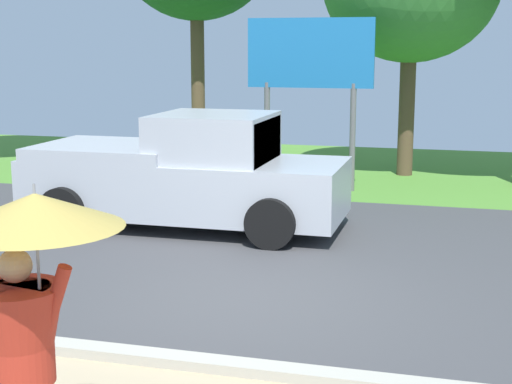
# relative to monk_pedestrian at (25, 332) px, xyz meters

# --- Properties ---
(ground_plane) EXTENTS (40.00, 22.00, 0.20)m
(ground_plane) POSITION_rel_monk_pedestrian_xyz_m (0.31, 7.16, -1.20)
(ground_plane) COLOR #424244
(monk_pedestrian) EXTENTS (1.13, 1.11, 2.13)m
(monk_pedestrian) POSITION_rel_monk_pedestrian_xyz_m (0.00, 0.00, 0.00)
(monk_pedestrian) COLOR #B22D1E
(monk_pedestrian) RESTS_ON ground_plane
(pickup_truck) EXTENTS (5.20, 2.28, 1.88)m
(pickup_truck) POSITION_rel_monk_pedestrian_xyz_m (-1.67, 7.52, -0.28)
(pickup_truck) COLOR #ADB2BA
(pickup_truck) RESTS_ON ground_plane
(roadside_billboard) EXTENTS (2.60, 0.12, 3.50)m
(roadside_billboard) POSITION_rel_monk_pedestrian_xyz_m (-0.39, 11.34, 1.40)
(roadside_billboard) COLOR slate
(roadside_billboard) RESTS_ON ground_plane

